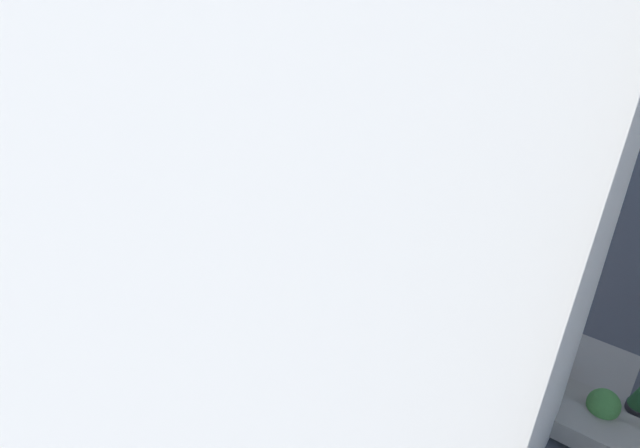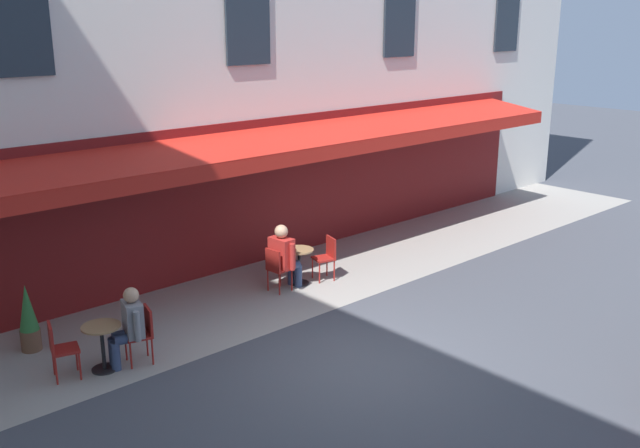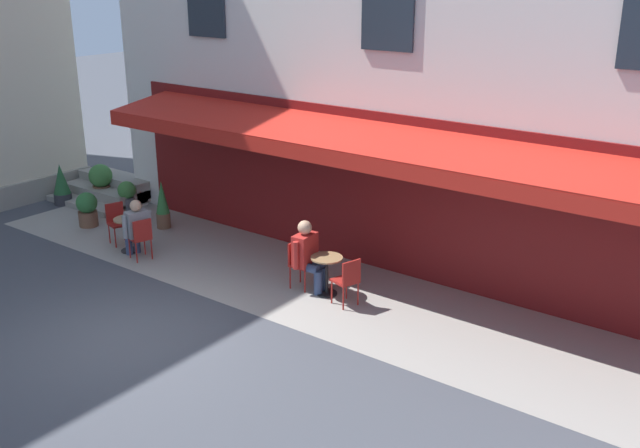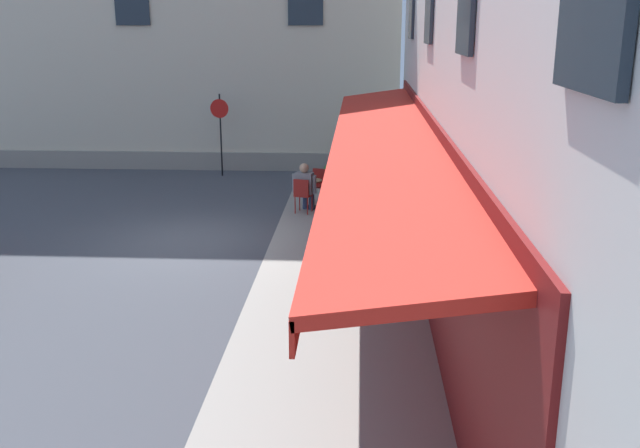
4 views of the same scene
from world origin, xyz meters
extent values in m
plane|color=#42444C|center=(0.00, 0.00, 0.00)|extent=(70.00, 70.00, 0.00)
cube|color=gray|center=(-3.25, -3.40, 0.00)|extent=(20.50, 3.20, 0.01)
cube|color=maroon|center=(-3.00, -4.97, 1.60)|extent=(16.00, 0.06, 3.20)
cube|color=red|center=(-3.00, -4.15, 2.85)|extent=(15.00, 1.70, 0.36)
cube|color=red|center=(-3.00, -3.32, 2.62)|extent=(15.00, 0.04, 0.28)
cube|color=#232D38|center=(3.00, -4.96, 5.20)|extent=(1.10, 0.06, 1.70)
cube|color=gray|center=(7.94, 3.50, 0.30)|extent=(0.12, 17.00, 0.60)
cube|color=gray|center=(6.60, -4.20, 0.07)|extent=(2.40, 1.40, 0.15)
cube|color=gray|center=(6.60, -4.55, 0.22)|extent=(2.40, 1.05, 0.30)
cube|color=gray|center=(6.60, -4.90, 0.38)|extent=(2.40, 0.70, 0.45)
cylinder|color=black|center=(3.15, -2.48, 0.01)|extent=(0.40, 0.40, 0.03)
cylinder|color=black|center=(3.15, -2.48, 0.36)|extent=(0.06, 0.06, 0.72)
cylinder|color=#99754C|center=(3.15, -2.48, 0.73)|extent=(0.60, 0.60, 0.03)
cylinder|color=maroon|center=(2.74, -2.54, 0.23)|extent=(0.03, 0.03, 0.45)
cylinder|color=maroon|center=(2.83, -2.21, 0.23)|extent=(0.03, 0.03, 0.45)
cylinder|color=maroon|center=(2.41, -2.45, 0.23)|extent=(0.03, 0.03, 0.45)
cylinder|color=maroon|center=(2.50, -2.13, 0.23)|extent=(0.03, 0.03, 0.45)
cube|color=maroon|center=(2.62, -2.33, 0.47)|extent=(0.49, 0.49, 0.04)
cube|color=maroon|center=(2.45, -2.29, 0.70)|extent=(0.14, 0.40, 0.42)
cylinder|color=maroon|center=(3.57, -2.42, 0.23)|extent=(0.03, 0.03, 0.45)
cylinder|color=maroon|center=(3.47, -2.75, 0.23)|extent=(0.03, 0.03, 0.45)
cylinder|color=maroon|center=(3.89, -2.52, 0.23)|extent=(0.03, 0.03, 0.45)
cylinder|color=maroon|center=(3.80, -2.84, 0.23)|extent=(0.03, 0.03, 0.45)
cube|color=maroon|center=(3.68, -2.63, 0.47)|extent=(0.50, 0.50, 0.04)
cube|color=maroon|center=(3.85, -2.68, 0.70)|extent=(0.15, 0.40, 0.42)
cylinder|color=black|center=(-1.55, -3.28, 0.01)|extent=(0.40, 0.40, 0.03)
cylinder|color=black|center=(-1.55, -3.28, 0.36)|extent=(0.06, 0.06, 0.72)
cylinder|color=#99754C|center=(-1.55, -3.28, 0.73)|extent=(0.60, 0.60, 0.03)
cylinder|color=maroon|center=(-1.96, -3.33, 0.23)|extent=(0.03, 0.03, 0.45)
cylinder|color=maroon|center=(-1.87, -3.00, 0.23)|extent=(0.03, 0.03, 0.45)
cylinder|color=maroon|center=(-2.29, -3.23, 0.23)|extent=(0.03, 0.03, 0.45)
cylinder|color=maroon|center=(-2.19, -2.91, 0.23)|extent=(0.03, 0.03, 0.45)
cube|color=maroon|center=(-2.08, -3.12, 0.47)|extent=(0.50, 0.50, 0.04)
cube|color=maroon|center=(-2.25, -3.07, 0.70)|extent=(0.15, 0.39, 0.42)
cylinder|color=maroon|center=(-1.18, -3.08, 0.23)|extent=(0.03, 0.03, 0.45)
cylinder|color=maroon|center=(-1.16, -3.42, 0.23)|extent=(0.03, 0.03, 0.45)
cylinder|color=maroon|center=(-0.84, -3.06, 0.23)|extent=(0.03, 0.03, 0.45)
cylinder|color=maroon|center=(-0.82, -3.40, 0.23)|extent=(0.03, 0.03, 0.45)
cube|color=maroon|center=(-1.00, -3.24, 0.47)|extent=(0.43, 0.43, 0.04)
cube|color=maroon|center=(-0.82, -3.23, 0.70)|extent=(0.07, 0.40, 0.42)
cylinder|color=navy|center=(-1.43, -3.17, 0.23)|extent=(0.16, 0.16, 0.47)
cylinder|color=navy|center=(-1.25, -3.16, 0.49)|extent=(0.37, 0.19, 0.17)
cylinder|color=navy|center=(-1.41, -3.37, 0.23)|extent=(0.16, 0.16, 0.47)
cylinder|color=navy|center=(-1.23, -3.35, 0.49)|extent=(0.37, 0.19, 0.17)
cube|color=red|center=(-1.06, -3.24, 0.79)|extent=(0.32, 0.52, 0.61)
sphere|color=tan|center=(-1.06, -3.24, 1.23)|extent=(0.27, 0.27, 0.27)
cylinder|color=red|center=(-1.08, -2.94, 0.78)|extent=(0.11, 0.11, 0.54)
cylinder|color=red|center=(-1.04, -3.55, 0.78)|extent=(0.11, 0.11, 0.54)
cylinder|color=navy|center=(2.97, -2.52, 0.23)|extent=(0.15, 0.15, 0.47)
cylinder|color=navy|center=(2.81, -2.48, 0.49)|extent=(0.35, 0.23, 0.15)
cylinder|color=navy|center=(3.02, -2.35, 0.23)|extent=(0.15, 0.15, 0.47)
cylinder|color=navy|center=(2.86, -2.31, 0.49)|extent=(0.35, 0.23, 0.15)
cube|color=gray|center=(2.68, -2.35, 0.77)|extent=(0.37, 0.51, 0.55)
sphere|color=tan|center=(2.68, -2.35, 1.16)|extent=(0.24, 0.24, 0.24)
cylinder|color=gray|center=(2.61, -2.62, 0.75)|extent=(0.10, 0.10, 0.49)
cylinder|color=gray|center=(2.75, -2.08, 0.75)|extent=(0.10, 0.10, 0.49)
cylinder|color=black|center=(7.05, 0.64, 1.30)|extent=(0.05, 0.05, 2.60)
cylinder|color=#192899|center=(7.01, 0.65, 2.15)|extent=(0.07, 0.56, 0.56)
cylinder|color=red|center=(7.00, 0.65, 2.15)|extent=(0.07, 0.59, 0.59)
cylinder|color=brown|center=(6.64, -4.41, 0.21)|extent=(0.46, 0.46, 0.42)
sphere|color=#3D7A38|center=(6.64, -4.41, 0.68)|extent=(0.61, 0.61, 0.61)
cylinder|color=#4C4C51|center=(5.49, -4.32, 0.16)|extent=(0.35, 0.35, 0.32)
sphere|color=#3D7A38|center=(5.49, -4.32, 0.51)|extent=(0.45, 0.45, 0.45)
cylinder|color=brown|center=(5.25, -2.95, 0.18)|extent=(0.45, 0.45, 0.37)
sphere|color=#2D6B33|center=(5.25, -2.95, 0.58)|extent=(0.50, 0.50, 0.50)
cylinder|color=#2D2D33|center=(7.19, -3.59, 0.15)|extent=(0.45, 0.45, 0.29)
cone|color=#23562D|center=(7.19, -3.59, 0.68)|extent=(0.43, 0.43, 0.78)
cylinder|color=brown|center=(3.72, -3.94, 0.18)|extent=(0.33, 0.33, 0.37)
cone|color=#2D6B33|center=(3.72, -3.94, 0.76)|extent=(0.31, 0.31, 0.78)
camera|label=1|loc=(6.83, -13.73, 9.44)|focal=33.65mm
camera|label=2|loc=(7.45, 7.22, 5.28)|focal=40.05mm
camera|label=3|loc=(-8.99, 6.80, 5.82)|focal=41.01mm
camera|label=4|loc=(-14.87, -3.77, 4.70)|focal=39.46mm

